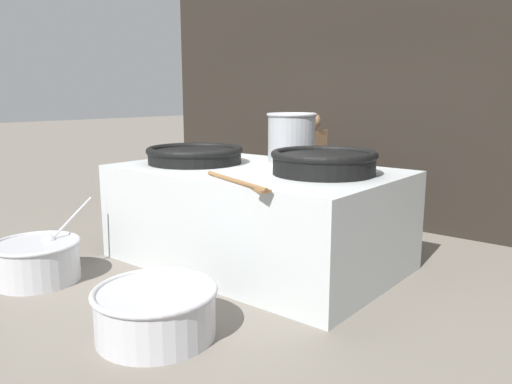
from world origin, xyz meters
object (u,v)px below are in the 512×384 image
at_px(giant_wok_near, 195,154).
at_px(cook, 311,168).
at_px(stock_pot, 292,137).
at_px(giant_wok_far, 324,161).
at_px(prep_bowl_meat, 156,310).
at_px(prep_bowl_vegetables, 37,259).

height_order(giant_wok_near, cook, cook).
relative_size(giant_wok_near, stock_pot, 1.89).
xyz_separation_m(giant_wok_far, stock_pot, (-0.75, 0.53, 0.16)).
xyz_separation_m(giant_wok_near, stock_pot, (0.78, 0.76, 0.19)).
xyz_separation_m(stock_pot, cook, (-0.23, 0.77, -0.47)).
height_order(giant_wok_far, stock_pot, stock_pot).
bearing_deg(prep_bowl_meat, prep_bowl_vegetables, 179.69).
bearing_deg(giant_wok_near, cook, 70.32).
xyz_separation_m(stock_pot, prep_bowl_vegetables, (-1.29, -2.40, -1.09)).
distance_m(giant_wok_far, stock_pot, 0.93).
relative_size(stock_pot, prep_bowl_meat, 0.61).
relative_size(giant_wok_near, cook, 0.69).
relative_size(giant_wok_far, cook, 0.66).
bearing_deg(stock_pot, prep_bowl_meat, -78.51).
bearing_deg(cook, stock_pot, 110.65).
distance_m(giant_wok_near, stock_pot, 1.11).
distance_m(giant_wok_near, prep_bowl_meat, 2.27).
bearing_deg(prep_bowl_vegetables, cook, 71.59).
xyz_separation_m(giant_wok_near, prep_bowl_meat, (1.27, -1.65, -0.92)).
bearing_deg(stock_pot, giant_wok_far, -34.87).
bearing_deg(giant_wok_near, giant_wok_far, 8.78).
height_order(giant_wok_near, giant_wok_far, giant_wok_far).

